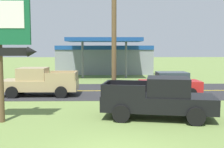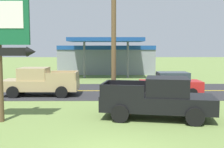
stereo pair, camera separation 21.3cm
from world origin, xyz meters
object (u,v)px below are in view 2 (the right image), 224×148
(gas_station, at_px, (107,58))
(pickup_tan_on_road, at_px, (40,82))
(utility_pole, at_px, (114,19))
(pickup_black_parked_on_lawn, at_px, (158,98))
(car_red_near_lane, at_px, (171,84))

(gas_station, distance_m, pickup_tan_on_road, 17.57)
(utility_pole, bearing_deg, gas_station, 91.61)
(utility_pole, distance_m, pickup_black_parked_on_lawn, 4.85)
(utility_pole, relative_size, car_red_near_lane, 2.15)
(pickup_tan_on_road, xyz_separation_m, car_red_near_lane, (9.16, 0.00, -0.13))
(utility_pole, height_order, car_red_near_lane, utility_pole)
(pickup_black_parked_on_lawn, distance_m, car_red_near_lane, 6.62)
(utility_pole, xyz_separation_m, pickup_black_parked_on_lawn, (2.08, -2.00, -3.89))
(utility_pole, bearing_deg, car_red_near_lane, 46.54)
(utility_pole, distance_m, gas_station, 21.47)
(utility_pole, xyz_separation_m, car_red_near_lane, (4.08, 4.30, -4.03))
(utility_pole, relative_size, pickup_black_parked_on_lawn, 1.65)
(car_red_near_lane, bearing_deg, pickup_black_parked_on_lawn, -107.61)
(pickup_black_parked_on_lawn, distance_m, pickup_tan_on_road, 9.54)
(utility_pole, xyz_separation_m, gas_station, (-0.60, 21.26, -2.91))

